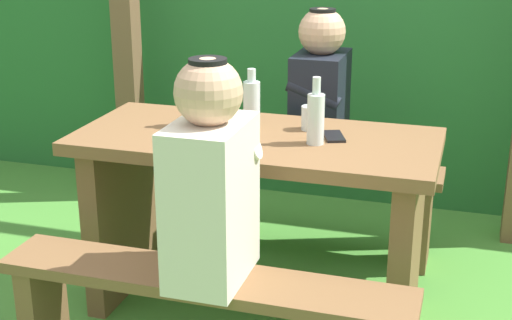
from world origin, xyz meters
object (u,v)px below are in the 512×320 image
(bottle_right, at_px, (252,103))
(cell_phone, at_px, (334,136))
(bottle_center, at_px, (316,117))
(bench_far, at_px, (292,186))
(person_black_coat, at_px, (320,94))
(person_white_shirt, at_px, (211,181))
(drinking_glass, at_px, (310,118))
(picnic_table, at_px, (256,194))
(bottle_left, at_px, (192,104))
(bench_near, at_px, (204,310))

(bottle_right, height_order, cell_phone, bottle_right)
(bottle_center, bearing_deg, bottle_right, 156.19)
(bench_far, relative_size, bottle_center, 5.53)
(bench_far, distance_m, person_black_coat, 0.48)
(cell_phone, bearing_deg, person_white_shirt, -132.54)
(person_white_shirt, distance_m, drinking_glass, 0.74)
(person_white_shirt, distance_m, cell_phone, 0.70)
(drinking_glass, relative_size, bottle_center, 0.38)
(drinking_glass, distance_m, bottle_center, 0.19)
(picnic_table, height_order, bottle_center, bottle_center)
(picnic_table, bearing_deg, person_white_shirt, -86.79)
(picnic_table, bearing_deg, drinking_glass, 36.52)
(bench_far, bearing_deg, person_black_coat, -1.54)
(bench_far, distance_m, bottle_left, 0.81)
(picnic_table, height_order, cell_phone, cell_phone)
(person_white_shirt, height_order, bottle_right, person_white_shirt)
(person_white_shirt, bearing_deg, bench_far, 91.60)
(bench_near, relative_size, bench_far, 1.00)
(person_white_shirt, bearing_deg, person_black_coat, 85.68)
(bench_near, height_order, bottle_center, bottle_center)
(bottle_left, bearing_deg, bottle_center, -9.02)
(person_white_shirt, relative_size, cell_phone, 5.14)
(person_black_coat, bearing_deg, bench_far, 178.46)
(bottle_right, bearing_deg, person_black_coat, 71.70)
(person_white_shirt, bearing_deg, cell_phone, 68.18)
(bench_near, xyz_separation_m, drinking_glass, (0.18, 0.73, 0.48))
(bench_near, relative_size, bottle_left, 6.04)
(bottle_left, height_order, bottle_center, bottle_center)
(bottle_left, distance_m, bottle_center, 0.53)
(bottle_center, bearing_deg, bench_far, 110.81)
(bottle_right, bearing_deg, drinking_glass, 11.80)
(bench_near, xyz_separation_m, bench_far, (0.00, 1.20, 0.00))
(bench_near, relative_size, person_black_coat, 1.95)
(bench_far, bearing_deg, picnic_table, -90.00)
(cell_phone, bearing_deg, drinking_glass, 124.29)
(person_white_shirt, xyz_separation_m, bottle_center, (0.21, 0.56, 0.07))
(bench_near, height_order, drinking_glass, drinking_glass)
(bench_far, xyz_separation_m, cell_phone, (0.29, -0.54, 0.44))
(bench_far, distance_m, drinking_glass, 0.69)
(person_white_shirt, bearing_deg, bottle_center, 69.41)
(person_white_shirt, relative_size, drinking_glass, 7.52)
(person_black_coat, relative_size, bottle_left, 3.10)
(person_white_shirt, xyz_separation_m, drinking_glass, (0.15, 0.73, 0.02))
(drinking_glass, distance_m, bottle_right, 0.24)
(drinking_glass, bearing_deg, bottle_center, -70.98)
(bottle_left, bearing_deg, bench_far, 63.16)
(bench_far, xyz_separation_m, person_black_coat, (0.12, -0.00, 0.46))
(bottle_left, xyz_separation_m, bottle_right, (0.24, 0.04, 0.01))
(bench_far, relative_size, person_white_shirt, 1.95)
(bench_near, distance_m, person_white_shirt, 0.46)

